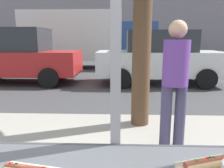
{
  "coord_description": "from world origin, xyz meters",
  "views": [
    {
      "loc": [
        0.02,
        -0.98,
        1.52
      ],
      "look_at": [
        -0.08,
        1.84,
        0.94
      ],
      "focal_mm": 35.27,
      "sensor_mm": 36.0,
      "label": 1
    }
  ],
  "objects_px": {
    "hotdog_tray_far": "(207,165)",
    "parked_car_white": "(159,57)",
    "box_truck": "(87,38)",
    "pedestrian": "(175,78)",
    "parked_car_red": "(18,56)"
  },
  "relations": [
    {
      "from": "hotdog_tray_far",
      "to": "parked_car_red",
      "type": "relative_size",
      "value": 0.06
    },
    {
      "from": "hotdog_tray_far",
      "to": "pedestrian",
      "type": "distance_m",
      "value": 1.94
    },
    {
      "from": "parked_car_white",
      "to": "box_truck",
      "type": "height_order",
      "value": "box_truck"
    },
    {
      "from": "pedestrian",
      "to": "hotdog_tray_far",
      "type": "bearing_deg",
      "value": -100.04
    },
    {
      "from": "pedestrian",
      "to": "parked_car_red",
      "type": "bearing_deg",
      "value": 131.12
    },
    {
      "from": "parked_car_red",
      "to": "parked_car_white",
      "type": "height_order",
      "value": "parked_car_red"
    },
    {
      "from": "parked_car_white",
      "to": "pedestrian",
      "type": "height_order",
      "value": "parked_car_white"
    },
    {
      "from": "hotdog_tray_far",
      "to": "parked_car_white",
      "type": "height_order",
      "value": "parked_car_white"
    },
    {
      "from": "hotdog_tray_far",
      "to": "parked_car_white",
      "type": "bearing_deg",
      "value": 81.67
    },
    {
      "from": "parked_car_red",
      "to": "box_truck",
      "type": "distance_m",
      "value": 4.73
    },
    {
      "from": "parked_car_white",
      "to": "box_truck",
      "type": "relative_size",
      "value": 0.61
    },
    {
      "from": "hotdog_tray_far",
      "to": "pedestrian",
      "type": "xyz_separation_m",
      "value": [
        0.34,
        1.91,
        0.02
      ]
    },
    {
      "from": "box_truck",
      "to": "pedestrian",
      "type": "relative_size",
      "value": 4.2
    },
    {
      "from": "parked_car_red",
      "to": "hotdog_tray_far",
      "type": "bearing_deg",
      "value": -60.03
    },
    {
      "from": "parked_car_red",
      "to": "pedestrian",
      "type": "distance_m",
      "value": 6.44
    }
  ]
}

